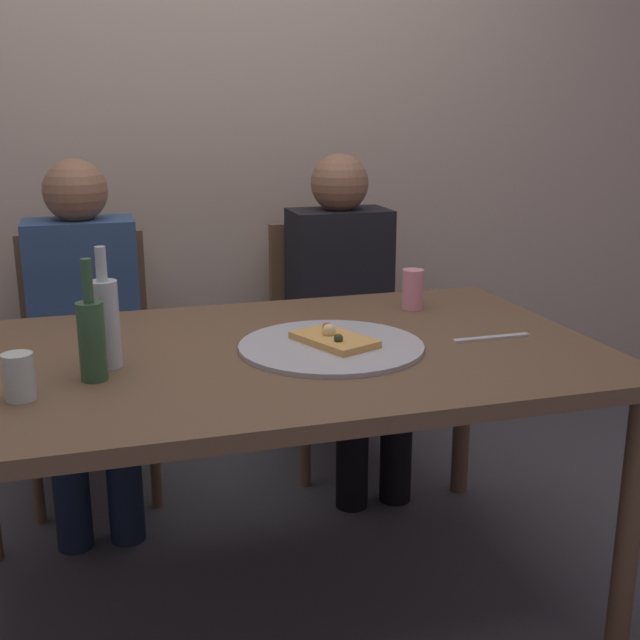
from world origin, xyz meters
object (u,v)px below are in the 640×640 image
Objects in this scene: wine_bottle at (92,337)px; dining_table at (274,374)px; beer_bottle at (105,321)px; pizza_slice_last at (334,338)px; guest_in_sweater at (86,322)px; tumbler_near at (19,377)px; chair_left at (88,346)px; table_knife at (491,338)px; soda_can at (413,289)px; chair_right at (334,326)px; guest_in_beanie at (347,303)px; pizza_tray at (331,346)px.

dining_table is at bearing 13.75° from wine_bottle.
beer_bottle reaches higher than dining_table.
guest_in_sweater is (-0.61, 0.78, -0.11)m from pizza_slice_last.
tumbler_near is 1.14m from chair_left.
table_knife is 0.24× the size of chair_left.
tumbler_near is 1.21m from soda_can.
tumbler_near is (-0.60, -0.19, 0.12)m from dining_table.
soda_can is 0.55× the size of table_knife.
guest_in_sweater reaches higher than beer_bottle.
beer_bottle reaches higher than tumbler_near.
dining_table is 5.78× the size of beer_bottle.
chair_right is at bearing 48.55° from wine_bottle.
soda_can is 0.10× the size of guest_in_sweater.
pizza_tray is at bearing 68.68° from guest_in_beanie.
chair_right is at bearing -83.10° from table_knife.
dining_table is 1.87× the size of chair_left.
beer_bottle is (-0.41, -0.02, 0.18)m from dining_table.
table_knife is at bearing 97.45° from chair_right.
pizza_tray reaches higher than table_knife.
beer_bottle is 0.32× the size of chair_left.
wine_bottle is at bearing 1.33° from table_knife.
chair_left is at bearing 116.80° from dining_table.
soda_can is at bearing 96.55° from guest_in_beanie.
tumbler_near reaches higher than pizza_tray.
pizza_tray is 1.70× the size of wine_bottle.
chair_right reaches higher than tumbler_near.
guest_in_sweater is 0.91m from guest_in_beanie.
pizza_slice_last is 0.85m from guest_in_beanie.
beer_bottle reaches higher than pizza_slice_last.
table_knife is 1.45m from chair_left.
guest_in_beanie is (0.90, 0.87, -0.19)m from wine_bottle.
guest_in_sweater is at bearing 121.23° from dining_table.
wine_bottle is 0.89m from guest_in_sweater.
pizza_slice_last is at bearing 72.20° from chair_right.
pizza_tray is 0.41× the size of guest_in_sweater.
soda_can is at bearing 154.12° from guest_in_sweater.
guest_in_beanie reaches higher than tumbler_near.
dining_table is at bearing -150.48° from soda_can.
chair_left is (-0.46, 0.91, -0.15)m from dining_table.
pizza_slice_last is 0.28× the size of chair_left.
guest_in_beanie is (-0.05, 0.47, -0.15)m from soda_can.
guest_in_sweater is (-0.46, 0.76, -0.02)m from dining_table.
guest_in_beanie reaches higher than chair_left.
dining_table is 1.44× the size of guest_in_beanie.
soda_can is (0.92, 0.31, -0.05)m from beer_bottle.
beer_bottle is at bearing 42.78° from tumbler_near.
beer_bottle is at bearing 93.57° from guest_in_sweater.
guest_in_sweater is at bearing 91.01° from wine_bottle.
table_knife is at bearing 98.78° from guest_in_beanie.
beer_bottle is (-0.56, 0.02, 0.11)m from pizza_tray.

